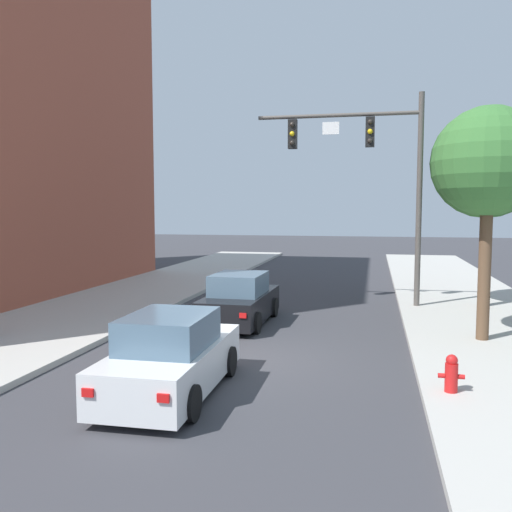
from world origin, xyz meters
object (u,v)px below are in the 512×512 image
Objects in this scene: car_following_white at (171,357)px; fire_hydrant at (451,373)px; traffic_signal_mast at (373,161)px; street_tree_second at (487,163)px; car_lead_black at (240,301)px; street_tree_nearest at (488,163)px.

fire_hydrant is at bearing 8.69° from car_following_white.
car_following_white is (-3.72, -10.27, -4.59)m from traffic_signal_mast.
fire_hydrant is at bearing -103.34° from street_tree_second.
car_lead_black is at bearing -153.19° from street_tree_second.
car_lead_black is at bearing 92.34° from car_following_white.
car_lead_black is at bearing 169.66° from street_tree_nearest.
traffic_signal_mast is 10.72m from fire_hydrant.
traffic_signal_mast is at bearing 99.43° from fire_hydrant.
street_tree_second is at bearing 76.66° from fire_hydrant.
fire_hydrant is (1.57, -9.46, -4.80)m from traffic_signal_mast.
street_tree_nearest reaches higher than car_lead_black.
street_tree_second is (3.90, 0.36, -0.13)m from traffic_signal_mast.
car_lead_black is 0.61× the size of street_tree_second.
street_tree_second is (7.62, 10.62, 4.46)m from car_following_white.
street_tree_nearest reaches higher than car_following_white.
car_following_white is 0.61× the size of street_tree_second.
street_tree_second is (0.95, 5.25, 0.39)m from street_tree_nearest.
street_tree_second reaches higher than fire_hydrant.
street_tree_second is at bearing 79.79° from street_tree_nearest.
car_following_white is at bearing -171.31° from fire_hydrant.
car_lead_black reaches higher than fire_hydrant.
car_lead_black and car_following_white have the same top height.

